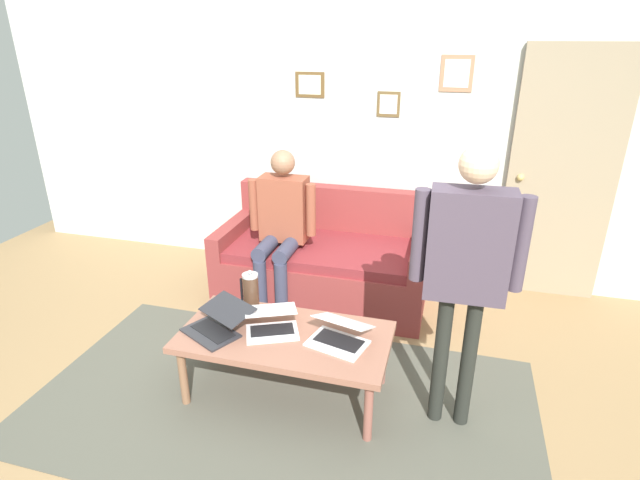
{
  "coord_description": "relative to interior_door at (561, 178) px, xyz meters",
  "views": [
    {
      "loc": [
        -0.8,
        2.15,
        2.12
      ],
      "look_at": [
        0.03,
        -0.87,
        0.8
      ],
      "focal_mm": 28.02,
      "sensor_mm": 36.0,
      "label": 1
    }
  ],
  "objects": [
    {
      "name": "back_wall",
      "position": [
        1.64,
        -0.09,
        0.33
      ],
      "size": [
        7.04,
        0.11,
        2.7
      ],
      "color": "silver",
      "rests_on": "ground_plane"
    },
    {
      "name": "laptop_right",
      "position": [
        2.13,
        1.94,
        -0.55
      ],
      "size": [
        0.46,
        0.46,
        0.14
      ],
      "color": "#28282D",
      "rests_on": "coffee_table"
    },
    {
      "name": "coffee_table",
      "position": [
        1.72,
        1.86,
        -0.63
      ],
      "size": [
        1.26,
        0.64,
        0.43
      ],
      "color": "#915E4B",
      "rests_on": "ground_plane"
    },
    {
      "name": "area_rug",
      "position": [
        1.72,
        1.96,
        -1.02
      ],
      "size": [
        3.05,
        1.66,
        0.01
      ],
      "primitive_type": "cube",
      "color": "#505045",
      "rests_on": "ground_plane"
    },
    {
      "name": "french_press",
      "position": [
        2.03,
        1.63,
        -0.46
      ],
      "size": [
        0.12,
        0.1,
        0.28
      ],
      "color": "#4C3323",
      "rests_on": "coffee_table"
    },
    {
      "name": "ground_plane",
      "position": [
        1.64,
        2.11,
        -1.02
      ],
      "size": [
        7.68,
        7.68,
        0.0
      ],
      "primitive_type": "plane",
      "color": "#96754E"
    },
    {
      "name": "person_standing",
      "position": [
        0.73,
        1.83,
        0.02
      ],
      "size": [
        0.57,
        0.19,
        1.63
      ],
      "color": "#242722",
      "rests_on": "ground_plane"
    },
    {
      "name": "laptop_center",
      "position": [
        1.39,
        1.85,
        -0.55
      ],
      "size": [
        0.39,
        0.37,
        0.16
      ],
      "color": "silver",
      "rests_on": "coffee_table"
    },
    {
      "name": "laptop_left",
      "position": [
        1.81,
        1.85,
        -0.55
      ],
      "size": [
        0.4,
        0.39,
        0.13
      ],
      "color": "silver",
      "rests_on": "coffee_table"
    },
    {
      "name": "person_seated",
      "position": [
        2.12,
        0.79,
        -0.3
      ],
      "size": [
        0.55,
        0.51,
        1.28
      ],
      "color": "#393B52",
      "rests_on": "ground_plane"
    },
    {
      "name": "couch",
      "position": [
        1.81,
        0.56,
        -0.72
      ],
      "size": [
        1.7,
        0.88,
        0.88
      ],
      "color": "brown",
      "rests_on": "ground_plane"
    },
    {
      "name": "interior_door",
      "position": [
        0.0,
        0.0,
        0.0
      ],
      "size": [
        0.82,
        0.09,
        2.05
      ],
      "color": "tan",
      "rests_on": "ground_plane"
    }
  ]
}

